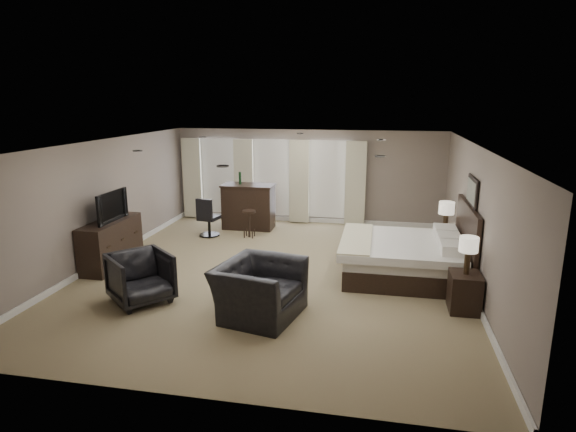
% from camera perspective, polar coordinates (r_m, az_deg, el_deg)
% --- Properties ---
extents(room, '(7.60, 8.60, 2.64)m').
position_cam_1_polar(room, '(9.42, -1.66, 0.67)').
color(room, '#817352').
rests_on(room, ground).
extents(window_bay, '(5.25, 0.20, 2.30)m').
position_cam_1_polar(window_bay, '(13.59, -1.96, 4.32)').
color(window_bay, silver).
rests_on(window_bay, room).
extents(bed, '(2.34, 2.24, 1.49)m').
position_cam_1_polar(bed, '(9.68, 13.90, -2.77)').
color(bed, silver).
rests_on(bed, ground).
extents(nightstand_near, '(0.48, 0.59, 0.64)m').
position_cam_1_polar(nightstand_near, '(8.55, 20.17, -8.47)').
color(nightstand_near, black).
rests_on(nightstand_near, ground).
extents(nightstand_far, '(0.41, 0.50, 0.55)m').
position_cam_1_polar(nightstand_far, '(11.28, 17.97, -3.19)').
color(nightstand_far, black).
rests_on(nightstand_far, ground).
extents(lamp_near, '(0.30, 0.30, 0.63)m').
position_cam_1_polar(lamp_near, '(8.34, 20.53, -4.41)').
color(lamp_near, beige).
rests_on(lamp_near, nightstand_near).
extents(lamp_far, '(0.34, 0.34, 0.69)m').
position_cam_1_polar(lamp_far, '(11.12, 18.21, -0.14)').
color(lamp_far, beige).
rests_on(lamp_far, nightstand_far).
extents(wall_art, '(0.04, 0.96, 0.56)m').
position_cam_1_polar(wall_art, '(9.58, 20.95, 2.72)').
color(wall_art, slate).
rests_on(wall_art, room).
extents(dresser, '(0.54, 1.68, 0.98)m').
position_cam_1_polar(dresser, '(10.72, -20.23, -3.06)').
color(dresser, black).
rests_on(dresser, ground).
extents(tv, '(0.62, 1.08, 0.14)m').
position_cam_1_polar(tv, '(10.58, -20.48, -0.16)').
color(tv, black).
rests_on(tv, dresser).
extents(armchair_near, '(1.16, 1.52, 1.19)m').
position_cam_1_polar(armchair_near, '(7.78, -3.43, -7.67)').
color(armchair_near, black).
rests_on(armchair_near, ground).
extents(armchair_far, '(1.28, 1.28, 0.96)m').
position_cam_1_polar(armchair_far, '(8.69, -17.08, -6.74)').
color(armchair_far, black).
rests_on(armchair_far, ground).
extents(bar_counter, '(1.39, 0.72, 1.21)m').
position_cam_1_polar(bar_counter, '(12.99, -4.69, 1.16)').
color(bar_counter, black).
rests_on(bar_counter, ground).
extents(bar_stool_left, '(0.53, 0.53, 0.85)m').
position_cam_1_polar(bar_stool_left, '(13.02, -5.87, 0.34)').
color(bar_stool_left, black).
rests_on(bar_stool_left, ground).
extents(bar_stool_right, '(0.36, 0.36, 0.70)m').
position_cam_1_polar(bar_stool_right, '(12.19, -4.62, -0.93)').
color(bar_stool_right, black).
rests_on(bar_stool_right, ground).
extents(desk_chair, '(0.60, 0.60, 1.01)m').
position_cam_1_polar(desk_chair, '(12.40, -9.36, -0.09)').
color(desk_chair, black).
rests_on(desk_chair, ground).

